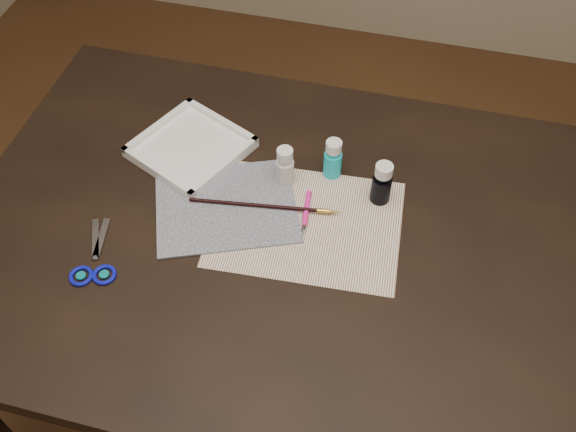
% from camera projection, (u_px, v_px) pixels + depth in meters
% --- Properties ---
extents(ground, '(3.50, 3.50, 0.02)m').
position_uv_depth(ground, '(288.00, 392.00, 1.84)').
color(ground, '#422614').
rests_on(ground, ground).
extents(table, '(1.30, 0.90, 0.75)m').
position_uv_depth(table, '(288.00, 327.00, 1.54)').
color(table, black).
rests_on(table, ground).
extents(paper, '(0.39, 0.30, 0.00)m').
position_uv_depth(paper, '(307.00, 223.00, 1.26)').
color(paper, white).
rests_on(paper, table).
extents(canvas, '(0.34, 0.31, 0.00)m').
position_uv_depth(canvas, '(226.00, 206.00, 1.29)').
color(canvas, black).
rests_on(canvas, paper).
extents(paint_bottle_white, '(0.05, 0.05, 0.09)m').
position_uv_depth(paint_bottle_white, '(285.00, 166.00, 1.30)').
color(paint_bottle_white, silver).
rests_on(paint_bottle_white, table).
extents(paint_bottle_cyan, '(0.05, 0.05, 0.09)m').
position_uv_depth(paint_bottle_cyan, '(333.00, 158.00, 1.31)').
color(paint_bottle_cyan, '#12C2D3').
rests_on(paint_bottle_cyan, table).
extents(paint_bottle_navy, '(0.04, 0.04, 0.10)m').
position_uv_depth(paint_bottle_navy, '(382.00, 183.00, 1.26)').
color(paint_bottle_navy, black).
rests_on(paint_bottle_navy, table).
extents(paintbrush, '(0.31, 0.05, 0.01)m').
position_uv_depth(paintbrush, '(266.00, 206.00, 1.28)').
color(paintbrush, black).
rests_on(paintbrush, canvas).
extents(craft_knife, '(0.03, 0.13, 0.01)m').
position_uv_depth(craft_knife, '(305.00, 217.00, 1.26)').
color(craft_knife, '#FF209A').
rests_on(craft_knife, paper).
extents(scissors, '(0.15, 0.20, 0.01)m').
position_uv_depth(scissors, '(93.00, 252.00, 1.21)').
color(scissors, silver).
rests_on(scissors, table).
extents(palette_tray, '(0.28, 0.28, 0.03)m').
position_uv_depth(palette_tray, '(191.00, 147.00, 1.38)').
color(palette_tray, white).
rests_on(palette_tray, table).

